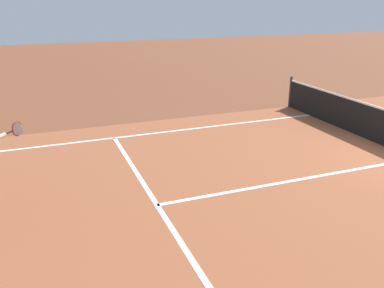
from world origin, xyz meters
name	(u,v)px	position (x,y,z in m)	size (l,w,h in m)	color
line_sideline_left	(131,136)	(-4.11, -5.95, 0.00)	(0.10, 11.89, 0.01)	white
line_service_near	(157,205)	(0.00, -6.40, 0.00)	(8.22, 0.10, 0.01)	white
line_center_service	(302,179)	(0.00, -3.20, 0.00)	(0.10, 6.40, 0.01)	white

